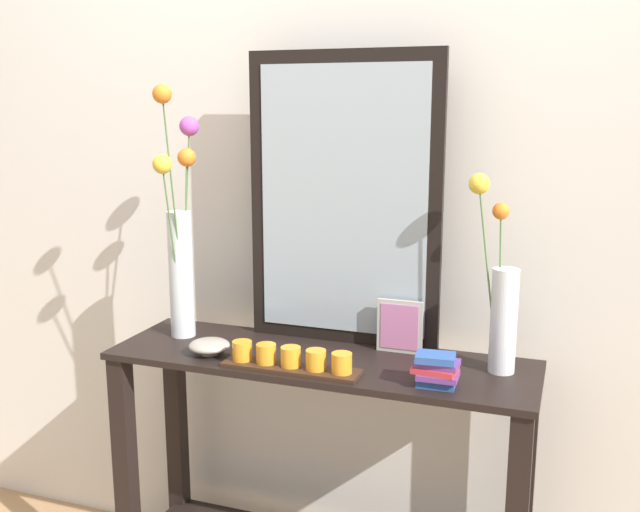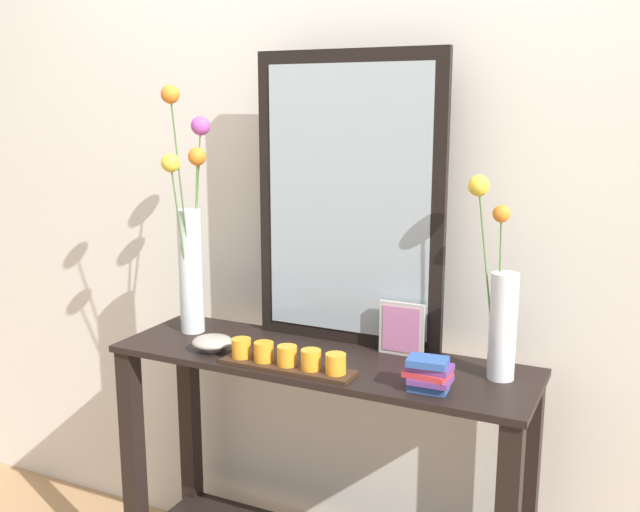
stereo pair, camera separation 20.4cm
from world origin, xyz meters
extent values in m
cube|color=silver|center=(0.00, 0.31, 1.35)|extent=(6.40, 0.08, 2.70)
cube|color=black|center=(0.00, 0.00, 0.85)|extent=(1.25, 0.38, 0.02)
cube|color=black|center=(-0.59, -0.15, 0.42)|extent=(0.06, 0.06, 0.84)
cube|color=black|center=(-0.59, 0.15, 0.42)|extent=(0.06, 0.06, 0.84)
cube|color=black|center=(0.59, 0.15, 0.42)|extent=(0.06, 0.06, 0.84)
cube|color=black|center=(0.02, 0.16, 1.30)|extent=(0.60, 0.03, 0.88)
cube|color=#9EADB7|center=(0.02, 0.15, 1.30)|extent=(0.52, 0.00, 0.80)
cylinder|color=silver|center=(-0.48, 0.04, 1.06)|extent=(0.08, 0.08, 0.40)
cylinder|color=#4C753D|center=(-0.46, 0.00, 1.24)|extent=(0.01, 0.09, 0.73)
sphere|color=orange|center=(-0.46, -0.04, 1.61)|extent=(0.06, 0.06, 0.06)
cylinder|color=#4C753D|center=(-0.48, 0.08, 1.19)|extent=(0.03, 0.06, 0.64)
sphere|color=#B24CB7|center=(-0.47, 0.11, 1.51)|extent=(0.06, 0.06, 0.06)
cylinder|color=#4C753D|center=(-0.47, 0.00, 1.14)|extent=(0.01, 0.08, 0.53)
sphere|color=yellow|center=(-0.48, -0.04, 1.41)|extent=(0.06, 0.06, 0.06)
cylinder|color=#4C753D|center=(-0.47, 0.06, 1.15)|extent=(0.03, 0.02, 0.54)
sphere|color=orange|center=(-0.46, 0.07, 1.42)|extent=(0.06, 0.06, 0.06)
cylinder|color=silver|center=(0.51, 0.06, 1.00)|extent=(0.07, 0.07, 0.29)
cylinder|color=#4C753D|center=(0.50, 0.07, 1.09)|extent=(0.03, 0.05, 0.42)
sphere|color=orange|center=(0.48, 0.09, 1.30)|extent=(0.05, 0.05, 0.05)
cylinder|color=#4C753D|center=(0.46, 0.06, 1.12)|extent=(0.08, 0.03, 0.50)
sphere|color=yellow|center=(0.43, 0.07, 1.37)|extent=(0.06, 0.06, 0.06)
cube|color=#382316|center=(-0.04, -0.13, 0.86)|extent=(0.39, 0.09, 0.01)
cylinder|color=orange|center=(-0.19, -0.13, 0.90)|extent=(0.06, 0.06, 0.05)
cylinder|color=orange|center=(-0.11, -0.13, 0.90)|extent=(0.06, 0.06, 0.05)
cylinder|color=orange|center=(-0.04, -0.13, 0.90)|extent=(0.06, 0.06, 0.05)
cylinder|color=orange|center=(0.03, -0.13, 0.90)|extent=(0.06, 0.06, 0.05)
cylinder|color=orange|center=(0.11, -0.13, 0.90)|extent=(0.06, 0.06, 0.05)
cube|color=#B7B2AD|center=(0.21, 0.12, 0.94)|extent=(0.14, 0.01, 0.16)
cube|color=#C370A3|center=(0.21, 0.11, 0.94)|extent=(0.11, 0.00, 0.14)
cylinder|color=#9E9389|center=(-0.31, -0.09, 0.86)|extent=(0.05, 0.05, 0.01)
ellipsoid|color=#9E9389|center=(-0.31, -0.09, 0.88)|extent=(0.12, 0.12, 0.04)
cube|color=#2D519E|center=(0.36, -0.11, 0.87)|extent=(0.10, 0.07, 0.02)
cube|color=#663884|center=(0.37, -0.11, 0.89)|extent=(0.11, 0.09, 0.01)
cube|color=#C63338|center=(0.36, -0.11, 0.90)|extent=(0.12, 0.09, 0.02)
cube|color=#663884|center=(0.36, -0.10, 0.92)|extent=(0.11, 0.08, 0.02)
cube|color=#2D519E|center=(0.36, -0.11, 0.94)|extent=(0.11, 0.08, 0.02)
camera|label=1|loc=(0.67, -1.88, 1.58)|focal=40.52mm
camera|label=2|loc=(0.86, -1.80, 1.58)|focal=40.52mm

